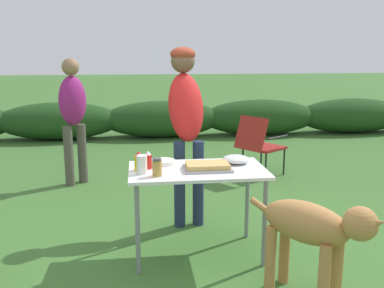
{
  "coord_description": "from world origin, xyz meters",
  "views": [
    {
      "loc": [
        -0.46,
        -3.29,
        1.66
      ],
      "look_at": [
        -0.01,
        0.25,
        0.89
      ],
      "focal_mm": 40.0,
      "sensor_mm": 36.0,
      "label": 1
    }
  ],
  "objects_px": {
    "mustard_bottle": "(139,161)",
    "dog": "(313,230)",
    "ketchup_bottle": "(148,160)",
    "folding_table": "(197,178)",
    "paper_cup_stack": "(142,164)",
    "standing_person_in_navy_coat": "(186,112)",
    "camp_chair_green_behind_table": "(259,143)",
    "food_tray": "(207,167)",
    "standing_person_in_gray_fleece": "(73,110)",
    "mixing_bowl": "(236,159)",
    "plate_stack": "(163,162)",
    "spice_jar": "(157,167)"
  },
  "relations": [
    {
      "from": "dog",
      "to": "folding_table",
      "type": "bearing_deg",
      "value": -88.2
    },
    {
      "from": "folding_table",
      "to": "spice_jar",
      "type": "height_order",
      "value": "spice_jar"
    },
    {
      "from": "folding_table",
      "to": "plate_stack",
      "type": "xyz_separation_m",
      "value": [
        -0.27,
        0.18,
        0.09
      ]
    },
    {
      "from": "plate_stack",
      "to": "dog",
      "type": "relative_size",
      "value": 0.25
    },
    {
      "from": "mustard_bottle",
      "to": "folding_table",
      "type": "bearing_deg",
      "value": -0.81
    },
    {
      "from": "standing_person_in_navy_coat",
      "to": "camp_chair_green_behind_table",
      "type": "bearing_deg",
      "value": 45.24
    },
    {
      "from": "food_tray",
      "to": "mixing_bowl",
      "type": "height_order",
      "value": "mixing_bowl"
    },
    {
      "from": "mustard_bottle",
      "to": "paper_cup_stack",
      "type": "bearing_deg",
      "value": -76.0
    },
    {
      "from": "standing_person_in_navy_coat",
      "to": "standing_person_in_gray_fleece",
      "type": "xyz_separation_m",
      "value": [
        -1.26,
        1.39,
        -0.14
      ]
    },
    {
      "from": "paper_cup_stack",
      "to": "ketchup_bottle",
      "type": "bearing_deg",
      "value": 70.23
    },
    {
      "from": "mixing_bowl",
      "to": "standing_person_in_navy_coat",
      "type": "height_order",
      "value": "standing_person_in_navy_coat"
    },
    {
      "from": "food_tray",
      "to": "camp_chair_green_behind_table",
      "type": "height_order",
      "value": "camp_chair_green_behind_table"
    },
    {
      "from": "mustard_bottle",
      "to": "food_tray",
      "type": "bearing_deg",
      "value": -5.09
    },
    {
      "from": "mustard_bottle",
      "to": "standing_person_in_gray_fleece",
      "type": "relative_size",
      "value": 0.1
    },
    {
      "from": "mixing_bowl",
      "to": "dog",
      "type": "height_order",
      "value": "mixing_bowl"
    },
    {
      "from": "folding_table",
      "to": "standing_person_in_gray_fleece",
      "type": "distance_m",
      "value": 2.5
    },
    {
      "from": "mustard_bottle",
      "to": "standing_person_in_navy_coat",
      "type": "xyz_separation_m",
      "value": [
        0.46,
        0.73,
        0.28
      ]
    },
    {
      "from": "paper_cup_stack",
      "to": "mustard_bottle",
      "type": "height_order",
      "value": "mustard_bottle"
    },
    {
      "from": "paper_cup_stack",
      "to": "ketchup_bottle",
      "type": "relative_size",
      "value": 0.99
    },
    {
      "from": "standing_person_in_gray_fleece",
      "to": "dog",
      "type": "relative_size",
      "value": 1.95
    },
    {
      "from": "paper_cup_stack",
      "to": "standing_person_in_navy_coat",
      "type": "relative_size",
      "value": 0.08
    },
    {
      "from": "ketchup_bottle",
      "to": "camp_chair_green_behind_table",
      "type": "xyz_separation_m",
      "value": [
        1.53,
        2.13,
        -0.34
      ]
    },
    {
      "from": "food_tray",
      "to": "standing_person_in_navy_coat",
      "type": "distance_m",
      "value": 0.85
    },
    {
      "from": "folding_table",
      "to": "camp_chair_green_behind_table",
      "type": "distance_m",
      "value": 2.47
    },
    {
      "from": "folding_table",
      "to": "mustard_bottle",
      "type": "relative_size",
      "value": 7.06
    },
    {
      "from": "plate_stack",
      "to": "dog",
      "type": "height_order",
      "value": "plate_stack"
    },
    {
      "from": "paper_cup_stack",
      "to": "dog",
      "type": "bearing_deg",
      "value": -32.36
    },
    {
      "from": "mustard_bottle",
      "to": "ketchup_bottle",
      "type": "bearing_deg",
      "value": 34.04
    },
    {
      "from": "standing_person_in_gray_fleece",
      "to": "ketchup_bottle",
      "type": "bearing_deg",
      "value": -108.78
    },
    {
      "from": "folding_table",
      "to": "spice_jar",
      "type": "relative_size",
      "value": 7.85
    },
    {
      "from": "mustard_bottle",
      "to": "dog",
      "type": "bearing_deg",
      "value": -35.08
    },
    {
      "from": "spice_jar",
      "to": "standing_person_in_navy_coat",
      "type": "xyz_separation_m",
      "value": [
        0.32,
        0.91,
        0.29
      ]
    },
    {
      "from": "standing_person_in_navy_coat",
      "to": "folding_table",
      "type": "bearing_deg",
      "value": -95.34
    },
    {
      "from": "folding_table",
      "to": "food_tray",
      "type": "xyz_separation_m",
      "value": [
        0.07,
        -0.04,
        0.1
      ]
    },
    {
      "from": "food_tray",
      "to": "standing_person_in_gray_fleece",
      "type": "xyz_separation_m",
      "value": [
        -1.34,
        2.18,
        0.19
      ]
    },
    {
      "from": "folding_table",
      "to": "mixing_bowl",
      "type": "xyz_separation_m",
      "value": [
        0.35,
        0.14,
        0.11
      ]
    },
    {
      "from": "paper_cup_stack",
      "to": "spice_jar",
      "type": "bearing_deg",
      "value": -35.58
    },
    {
      "from": "standing_person_in_navy_coat",
      "to": "camp_chair_green_behind_table",
      "type": "height_order",
      "value": "standing_person_in_navy_coat"
    },
    {
      "from": "standing_person_in_navy_coat",
      "to": "ketchup_bottle",
      "type": "bearing_deg",
      "value": -125.48
    },
    {
      "from": "folding_table",
      "to": "standing_person_in_gray_fleece",
      "type": "relative_size",
      "value": 0.69
    },
    {
      "from": "ketchup_bottle",
      "to": "standing_person_in_gray_fleece",
      "type": "height_order",
      "value": "standing_person_in_gray_fleece"
    },
    {
      "from": "mixing_bowl",
      "to": "plate_stack",
      "type": "bearing_deg",
      "value": 175.48
    },
    {
      "from": "mixing_bowl",
      "to": "ketchup_bottle",
      "type": "distance_m",
      "value": 0.75
    },
    {
      "from": "ketchup_bottle",
      "to": "dog",
      "type": "height_order",
      "value": "ketchup_bottle"
    },
    {
      "from": "folding_table",
      "to": "dog",
      "type": "distance_m",
      "value": 1.03
    },
    {
      "from": "plate_stack",
      "to": "mustard_bottle",
      "type": "xyz_separation_m",
      "value": [
        -0.2,
        -0.18,
        0.06
      ]
    },
    {
      "from": "standing_person_in_navy_coat",
      "to": "food_tray",
      "type": "bearing_deg",
      "value": -90.0
    },
    {
      "from": "paper_cup_stack",
      "to": "ketchup_bottle",
      "type": "distance_m",
      "value": 0.15
    },
    {
      "from": "dog",
      "to": "camp_chair_green_behind_table",
      "type": "distance_m",
      "value": 3.01
    },
    {
      "from": "ketchup_bottle",
      "to": "dog",
      "type": "relative_size",
      "value": 0.18
    }
  ]
}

